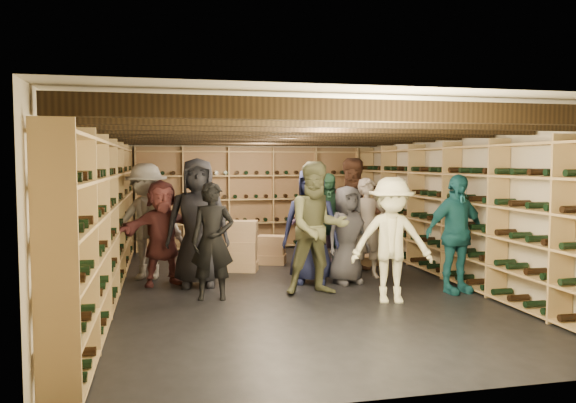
{
  "coord_description": "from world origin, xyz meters",
  "views": [
    {
      "loc": [
        -1.82,
        -7.95,
        1.83
      ],
      "look_at": [
        0.01,
        0.2,
        1.25
      ],
      "focal_mm": 35.0,
      "sensor_mm": 36.0,
      "label": 1
    }
  ],
  "objects_px": {
    "crate_stack_left": "(241,246)",
    "person_4": "(456,234)",
    "person_9": "(146,221)",
    "person_6": "(311,226)",
    "person_11": "(326,225)",
    "person_0": "(198,222)",
    "person_3": "(392,240)",
    "person_5": "(162,233)",
    "crate_stack_right": "(272,250)",
    "person_1": "(213,241)",
    "crate_loose": "(362,261)",
    "person_12": "(347,235)",
    "person_7": "(368,228)",
    "person_10": "(327,224)",
    "person_2": "(318,228)",
    "person_8": "(355,215)"
  },
  "relations": [
    {
      "from": "crate_stack_left",
      "to": "person_4",
      "type": "distance_m",
      "value": 3.52
    },
    {
      "from": "person_4",
      "to": "person_9",
      "type": "bearing_deg",
      "value": 145.88
    },
    {
      "from": "person_6",
      "to": "person_11",
      "type": "xyz_separation_m",
      "value": [
        0.57,
        1.09,
        -0.13
      ]
    },
    {
      "from": "person_0",
      "to": "person_3",
      "type": "distance_m",
      "value": 2.86
    },
    {
      "from": "person_3",
      "to": "person_5",
      "type": "xyz_separation_m",
      "value": [
        -2.92,
        1.74,
        -0.03
      ]
    },
    {
      "from": "crate_stack_right",
      "to": "person_1",
      "type": "distance_m",
      "value": 2.77
    },
    {
      "from": "crate_loose",
      "to": "person_3",
      "type": "relative_size",
      "value": 0.31
    },
    {
      "from": "person_12",
      "to": "person_5",
      "type": "bearing_deg",
      "value": 151.38
    },
    {
      "from": "person_6",
      "to": "person_7",
      "type": "relative_size",
      "value": 1.1
    },
    {
      "from": "crate_loose",
      "to": "person_1",
      "type": "xyz_separation_m",
      "value": [
        -2.8,
        -1.9,
        0.7
      ]
    },
    {
      "from": "crate_stack_left",
      "to": "person_11",
      "type": "relative_size",
      "value": 0.57
    },
    {
      "from": "crate_loose",
      "to": "crate_stack_left",
      "type": "bearing_deg",
      "value": -178.54
    },
    {
      "from": "person_1",
      "to": "person_4",
      "type": "height_order",
      "value": "person_4"
    },
    {
      "from": "person_3",
      "to": "person_10",
      "type": "height_order",
      "value": "person_10"
    },
    {
      "from": "person_10",
      "to": "person_12",
      "type": "xyz_separation_m",
      "value": [
        0.12,
        -0.66,
        -0.09
      ]
    },
    {
      "from": "person_0",
      "to": "person_9",
      "type": "xyz_separation_m",
      "value": [
        -0.75,
        0.69,
        -0.04
      ]
    },
    {
      "from": "person_2",
      "to": "person_7",
      "type": "relative_size",
      "value": 1.16
    },
    {
      "from": "crate_stack_left",
      "to": "person_5",
      "type": "relative_size",
      "value": 0.54
    },
    {
      "from": "person_1",
      "to": "person_2",
      "type": "distance_m",
      "value": 1.45
    },
    {
      "from": "person_8",
      "to": "person_2",
      "type": "bearing_deg",
      "value": -124.27
    },
    {
      "from": "person_1",
      "to": "person_10",
      "type": "distance_m",
      "value": 2.31
    },
    {
      "from": "person_2",
      "to": "person_6",
      "type": "distance_m",
      "value": 0.74
    },
    {
      "from": "person_0",
      "to": "person_4",
      "type": "distance_m",
      "value": 3.71
    },
    {
      "from": "crate_stack_right",
      "to": "person_2",
      "type": "height_order",
      "value": "person_2"
    },
    {
      "from": "person_2",
      "to": "person_12",
      "type": "height_order",
      "value": "person_2"
    },
    {
      "from": "person_9",
      "to": "person_12",
      "type": "height_order",
      "value": "person_9"
    },
    {
      "from": "person_1",
      "to": "person_7",
      "type": "bearing_deg",
      "value": 27.32
    },
    {
      "from": "crate_loose",
      "to": "person_0",
      "type": "relative_size",
      "value": 0.26
    },
    {
      "from": "crate_stack_right",
      "to": "person_11",
      "type": "xyz_separation_m",
      "value": [
        0.85,
        -0.6,
        0.49
      ]
    },
    {
      "from": "crate_stack_right",
      "to": "person_9",
      "type": "relative_size",
      "value": 0.32
    },
    {
      "from": "person_0",
      "to": "person_6",
      "type": "bearing_deg",
      "value": -0.28
    },
    {
      "from": "person_2",
      "to": "person_6",
      "type": "xyz_separation_m",
      "value": [
        0.1,
        0.73,
        -0.05
      ]
    },
    {
      "from": "person_2",
      "to": "person_8",
      "type": "xyz_separation_m",
      "value": [
        1.06,
        1.44,
        0.03
      ]
    },
    {
      "from": "person_9",
      "to": "crate_stack_right",
      "type": "bearing_deg",
      "value": 39.06
    },
    {
      "from": "person_0",
      "to": "person_12",
      "type": "bearing_deg",
      "value": -3.1
    },
    {
      "from": "crate_loose",
      "to": "person_3",
      "type": "distance_m",
      "value": 2.72
    },
    {
      "from": "crate_stack_right",
      "to": "person_1",
      "type": "bearing_deg",
      "value": -117.69
    },
    {
      "from": "person_6",
      "to": "person_10",
      "type": "xyz_separation_m",
      "value": [
        0.41,
        0.51,
        -0.05
      ]
    },
    {
      "from": "person_11",
      "to": "person_0",
      "type": "bearing_deg",
      "value": -153.84
    },
    {
      "from": "person_3",
      "to": "person_0",
      "type": "bearing_deg",
      "value": 160.48
    },
    {
      "from": "person_12",
      "to": "person_8",
      "type": "bearing_deg",
      "value": 45.41
    },
    {
      "from": "person_8",
      "to": "person_11",
      "type": "bearing_deg",
      "value": 138.07
    },
    {
      "from": "person_7",
      "to": "person_3",
      "type": "bearing_deg",
      "value": -99.74
    },
    {
      "from": "person_8",
      "to": "person_11",
      "type": "xyz_separation_m",
      "value": [
        -0.4,
        0.38,
        -0.2
      ]
    },
    {
      "from": "person_0",
      "to": "person_2",
      "type": "distance_m",
      "value": 1.82
    },
    {
      "from": "crate_stack_left",
      "to": "person_2",
      "type": "xyz_separation_m",
      "value": [
        0.81,
        -1.86,
        0.5
      ]
    },
    {
      "from": "person_2",
      "to": "person_9",
      "type": "distance_m",
      "value": 2.82
    },
    {
      "from": "crate_stack_left",
      "to": "person_6",
      "type": "bearing_deg",
      "value": -51.25
    },
    {
      "from": "person_4",
      "to": "person_3",
      "type": "bearing_deg",
      "value": -173.71
    },
    {
      "from": "person_1",
      "to": "crate_loose",
      "type": "bearing_deg",
      "value": 42.26
    }
  ]
}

